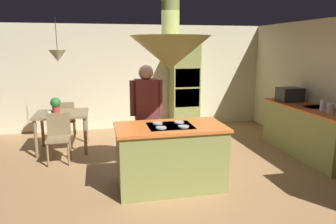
% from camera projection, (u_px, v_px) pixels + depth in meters
% --- Properties ---
extents(ground, '(8.16, 8.16, 0.00)m').
position_uv_depth(ground, '(167.00, 181.00, 4.89)').
color(ground, '#AD7F51').
extents(wall_back, '(6.80, 0.10, 2.55)m').
position_uv_depth(wall_back, '(138.00, 77.00, 7.93)').
color(wall_back, beige).
rests_on(wall_back, ground).
extents(kitchen_island, '(1.57, 0.87, 0.95)m').
position_uv_depth(kitchen_island, '(170.00, 156.00, 4.61)').
color(kitchen_island, '#8C934C').
rests_on(kitchen_island, ground).
extents(counter_run_right, '(0.73, 2.20, 0.93)m').
position_uv_depth(counter_run_right, '(307.00, 131.00, 5.97)').
color(counter_run_right, '#8C934C').
rests_on(counter_run_right, ground).
extents(oven_tower, '(0.66, 0.62, 2.10)m').
position_uv_depth(oven_tower, '(184.00, 87.00, 7.82)').
color(oven_tower, '#8C934C').
rests_on(oven_tower, ground).
extents(dining_table, '(1.00, 0.88, 0.76)m').
position_uv_depth(dining_table, '(62.00, 118.00, 6.21)').
color(dining_table, olive).
rests_on(dining_table, ground).
extents(person_at_island, '(0.53, 0.23, 1.75)m').
position_uv_depth(person_at_island, '(146.00, 111.00, 5.12)').
color(person_at_island, tan).
rests_on(person_at_island, ground).
extents(range_hood, '(1.10, 1.10, 1.00)m').
position_uv_depth(range_hood, '(170.00, 50.00, 4.30)').
color(range_hood, '#8C934C').
extents(pendant_light_over_table, '(0.32, 0.32, 0.82)m').
position_uv_depth(pendant_light_over_table, '(58.00, 56.00, 5.96)').
color(pendant_light_over_table, beige).
extents(chair_facing_island, '(0.40, 0.40, 0.87)m').
position_uv_depth(chair_facing_island, '(59.00, 134.00, 5.61)').
color(chair_facing_island, olive).
rests_on(chair_facing_island, ground).
extents(chair_by_back_wall, '(0.40, 0.40, 0.87)m').
position_uv_depth(chair_by_back_wall, '(66.00, 118.00, 6.88)').
color(chair_by_back_wall, olive).
rests_on(chair_by_back_wall, ground).
extents(potted_plant_on_table, '(0.20, 0.20, 0.30)m').
position_uv_depth(potted_plant_on_table, '(56.00, 104.00, 6.18)').
color(potted_plant_on_table, '#99382D').
rests_on(potted_plant_on_table, dining_table).
extents(cup_on_table, '(0.07, 0.07, 0.09)m').
position_uv_depth(cup_on_table, '(49.00, 113.00, 5.93)').
color(cup_on_table, white).
rests_on(cup_on_table, dining_table).
extents(canister_flour, '(0.12, 0.12, 0.18)m').
position_uv_depth(canister_flour, '(331.00, 108.00, 5.35)').
color(canister_flour, silver).
rests_on(canister_flour, counter_run_right).
extents(canister_sugar, '(0.11, 0.11, 0.19)m').
position_uv_depth(canister_sugar, '(323.00, 106.00, 5.52)').
color(canister_sugar, silver).
rests_on(canister_sugar, counter_run_right).
extents(microwave_on_counter, '(0.46, 0.36, 0.28)m').
position_uv_depth(microwave_on_counter, '(290.00, 94.00, 6.47)').
color(microwave_on_counter, '#232326').
rests_on(microwave_on_counter, counter_run_right).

